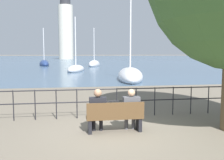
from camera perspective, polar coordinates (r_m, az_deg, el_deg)
ground_plane at (r=7.50m, az=0.60°, el=-11.66°), size 1000.00×1000.00×0.00m
harbor_water at (r=167.07m, az=-8.44°, el=5.18°), size 600.00×300.00×0.01m
park_bench at (r=7.32m, az=0.68°, el=-8.62°), size 1.66×0.45×0.90m
seated_person_left at (r=7.26m, az=-3.29°, el=-6.51°), size 0.49×0.35×1.27m
seated_person_right at (r=7.42m, az=4.38°, el=-6.35°), size 0.49×0.35×1.25m
promenade_railing at (r=8.94m, az=-1.16°, el=-4.18°), size 12.14×0.04×1.05m
sailboat_0 at (r=46.41m, az=-4.10°, el=3.60°), size 3.45×7.90×7.46m
sailboat_1 at (r=49.37m, az=-15.23°, el=3.57°), size 2.76×6.00×7.61m
sailboat_2 at (r=32.93m, az=-8.26°, el=2.47°), size 3.10×6.18×7.36m
sailboat_3 at (r=22.43m, az=4.16°, el=0.99°), size 3.68×8.66×7.37m
harbor_lighthouse at (r=108.10m, az=-10.54°, el=11.41°), size 6.12×6.12×27.14m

